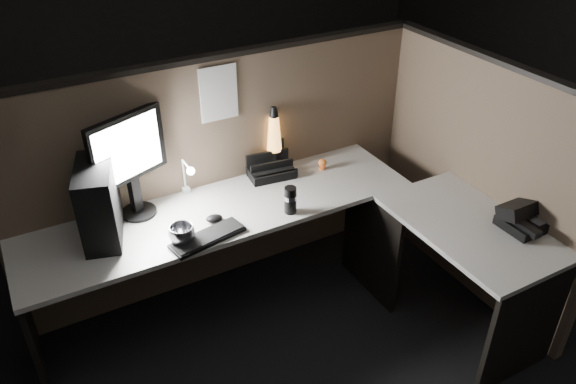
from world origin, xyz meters
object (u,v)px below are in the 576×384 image
monitor (129,156)px  lava_lamp (274,144)px  keyboard (208,238)px  desk_phone (523,217)px  pc_tower (99,203)px

monitor → lava_lamp: bearing=-19.0°
keyboard → lava_lamp: bearing=26.1°
monitor → desk_phone: bearing=-55.6°
pc_tower → lava_lamp: 1.15m
desk_phone → lava_lamp: bearing=126.1°
desk_phone → monitor: bearing=147.3°
pc_tower → desk_phone: pc_tower is taller
pc_tower → keyboard: (0.47, -0.30, -0.20)m
keyboard → lava_lamp: size_ratio=0.96×
keyboard → lava_lamp: 0.85m
keyboard → lava_lamp: lava_lamp is taller
keyboard → desk_phone: bearing=-35.5°
pc_tower → monitor: monitor is taller
monitor → desk_phone: size_ratio=2.25×
keyboard → desk_phone: (1.56, -0.72, 0.05)m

